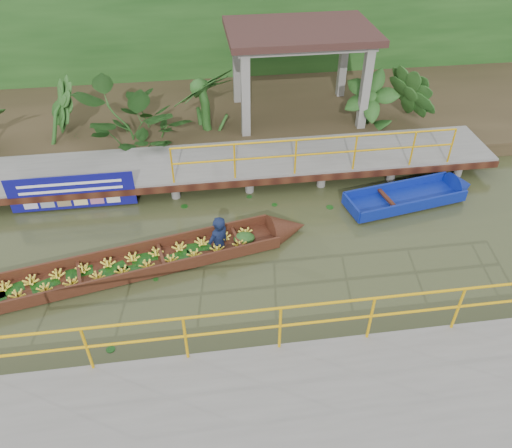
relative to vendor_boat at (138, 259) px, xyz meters
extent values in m
plane|color=#31351A|center=(1.86, -0.05, -0.24)|extent=(80.00, 80.00, 0.00)
cube|color=#2F2717|center=(1.86, 7.45, -0.02)|extent=(30.00, 8.00, 0.45)
cube|color=slate|center=(1.86, 3.45, 0.26)|extent=(16.00, 2.00, 0.15)
cube|color=black|center=(1.86, 2.45, 0.18)|extent=(16.00, 0.12, 0.18)
cylinder|color=#E6A60C|center=(4.61, 2.50, 1.33)|extent=(7.50, 0.05, 0.05)
cylinder|color=#E6A60C|center=(4.61, 2.50, 0.88)|extent=(7.50, 0.05, 0.05)
cylinder|color=#E6A60C|center=(4.61, 2.50, 0.83)|extent=(0.05, 0.05, 1.00)
cylinder|color=slate|center=(-2.14, 2.65, -0.02)|extent=(0.24, 0.24, 0.55)
cylinder|color=slate|center=(-2.14, 4.25, -0.02)|extent=(0.24, 0.24, 0.55)
cylinder|color=slate|center=(-0.14, 2.65, -0.02)|extent=(0.24, 0.24, 0.55)
cylinder|color=slate|center=(-0.14, 4.25, -0.02)|extent=(0.24, 0.24, 0.55)
cylinder|color=slate|center=(1.86, 2.65, -0.02)|extent=(0.24, 0.24, 0.55)
cylinder|color=slate|center=(1.86, 4.25, -0.02)|extent=(0.24, 0.24, 0.55)
cylinder|color=slate|center=(3.86, 2.65, -0.02)|extent=(0.24, 0.24, 0.55)
cylinder|color=slate|center=(3.86, 4.25, -0.02)|extent=(0.24, 0.24, 0.55)
cylinder|color=slate|center=(5.86, 2.65, -0.02)|extent=(0.24, 0.24, 0.55)
cylinder|color=slate|center=(5.86, 4.25, -0.02)|extent=(0.24, 0.24, 0.55)
cylinder|color=slate|center=(7.86, 2.65, -0.02)|extent=(0.24, 0.24, 0.55)
cylinder|color=slate|center=(7.86, 4.25, -0.02)|extent=(0.24, 0.24, 0.55)
cylinder|color=slate|center=(1.86, 2.65, -0.02)|extent=(0.24, 0.24, 0.55)
cube|color=slate|center=(2.86, -4.25, 0.06)|extent=(18.00, 2.40, 0.70)
cylinder|color=#E6A60C|center=(2.86, -3.10, 1.41)|extent=(10.00, 0.05, 0.05)
cylinder|color=#E6A60C|center=(2.86, -3.10, 0.96)|extent=(10.00, 0.05, 0.05)
cylinder|color=#E6A60C|center=(2.86, -3.10, 0.91)|extent=(0.05, 0.05, 1.00)
cube|color=slate|center=(3.06, 5.05, 1.36)|extent=(0.25, 0.25, 2.80)
cube|color=slate|center=(6.66, 5.05, 1.36)|extent=(0.25, 0.25, 2.80)
cube|color=slate|center=(3.06, 7.45, 1.36)|extent=(0.25, 0.25, 2.80)
cube|color=slate|center=(6.66, 7.45, 1.36)|extent=(0.25, 0.25, 2.80)
cube|color=slate|center=(4.86, 6.25, 2.66)|extent=(4.00, 2.60, 0.12)
cube|color=#361F1B|center=(4.86, 6.25, 2.86)|extent=(4.40, 3.00, 0.20)
cube|color=#173E14|center=(1.86, 9.95, 1.76)|extent=(30.00, 0.80, 4.00)
cube|color=#33190E|center=(-0.37, -0.08, -0.19)|extent=(7.27, 2.38, 0.05)
cube|color=#33190E|center=(-0.46, 0.36, -0.06)|extent=(7.09, 1.55, 0.31)
cube|color=#33190E|center=(-0.27, -0.52, -0.06)|extent=(7.09, 1.55, 0.31)
cone|color=#33190E|center=(3.57, 0.76, -0.11)|extent=(1.06, 1.04, 0.87)
ellipsoid|color=#173E14|center=(2.47, 0.52, -0.10)|extent=(0.58, 0.49, 0.24)
imported|color=#0E1633|center=(1.85, 0.39, 0.68)|extent=(0.73, 0.69, 1.67)
cube|color=navy|center=(6.83, 1.54, -0.14)|extent=(3.24, 1.49, 0.10)
cube|color=navy|center=(6.75, 2.00, -0.01)|extent=(3.08, 0.63, 0.31)
cube|color=navy|center=(6.92, 1.08, -0.01)|extent=(3.08, 0.63, 0.31)
cube|color=navy|center=(5.30, 1.26, -0.01)|extent=(0.23, 0.93, 0.31)
cone|color=navy|center=(8.57, 1.86, -0.07)|extent=(0.77, 0.97, 0.87)
cube|color=black|center=(6.32, 1.45, 0.03)|extent=(0.27, 0.94, 0.05)
cube|color=navy|center=(-1.72, 2.43, 0.31)|extent=(3.15, 0.03, 0.99)
cube|color=white|center=(-1.72, 2.41, 0.58)|extent=(2.56, 0.01, 0.07)
cube|color=white|center=(-1.72, 2.41, 0.38)|extent=(2.56, 0.01, 0.07)
imported|color=#173E14|center=(-2.55, 5.25, 1.06)|extent=(1.36, 1.36, 1.71)
imported|color=#173E14|center=(-0.05, 5.25, 1.06)|extent=(1.36, 1.36, 1.71)
imported|color=#173E14|center=(1.95, 5.25, 1.06)|extent=(1.36, 1.36, 1.71)
imported|color=#173E14|center=(6.95, 5.25, 1.06)|extent=(1.36, 1.36, 1.71)
imported|color=#173E14|center=(8.45, 5.25, 1.06)|extent=(1.36, 1.36, 1.71)
camera|label=1|loc=(1.51, -8.51, 7.58)|focal=35.00mm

